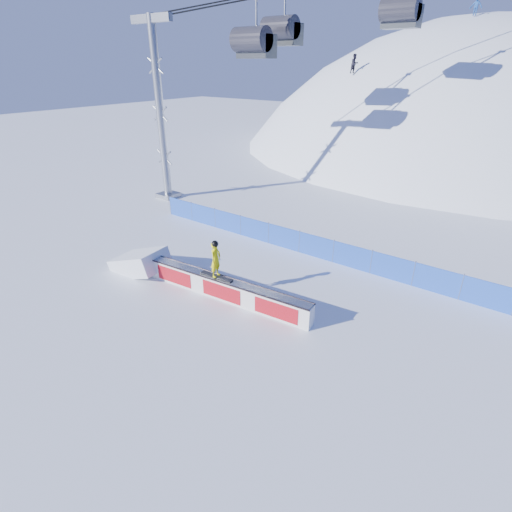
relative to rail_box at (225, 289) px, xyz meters
The scene contains 7 objects.
ground 1.89m from the rail_box, 52.23° to the left, with size 160.00×160.00×0.00m, color white.
snow_hill 47.23m from the rail_box, 88.52° to the left, with size 64.00×64.00×64.00m.
safety_fence 6.06m from the rail_box, 79.31° to the left, with size 22.05×0.05×1.30m.
rail_box is the anchor object (origin of this frame).
snow_ramp 5.10m from the rail_box, behind, with size 2.60×1.74×0.98m, color white, non-canonical shape.
snowboarder 1.38m from the rail_box, behind, with size 1.62×0.62×1.68m.
distant_skiers 33.47m from the rail_box, 84.49° to the left, with size 19.65×9.76×6.78m.
Camera 1 is at (8.72, -12.46, 9.23)m, focal length 28.00 mm.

